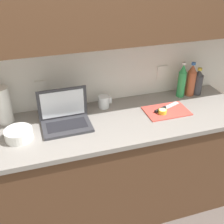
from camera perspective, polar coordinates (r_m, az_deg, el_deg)
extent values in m
plane|color=#564C47|center=(2.58, -4.21, -19.47)|extent=(12.00, 12.00, 0.00)
cube|color=white|center=(2.12, -7.85, 11.67)|extent=(5.20, 0.06, 2.60)
cube|color=white|center=(2.14, -14.20, 4.71)|extent=(0.09, 0.01, 0.12)
cube|color=white|center=(2.38, 10.11, 7.86)|extent=(0.09, 0.01, 0.12)
cube|color=brown|center=(2.27, -4.64, -12.44)|extent=(2.36, 0.59, 0.86)
cube|color=gray|center=(1.99, -5.17, -2.99)|extent=(2.43, 0.63, 0.03)
cube|color=#333338|center=(1.97, -9.15, -2.87)|extent=(0.34, 0.24, 0.02)
cube|color=black|center=(1.96, -9.18, -2.60)|extent=(0.28, 0.14, 0.00)
cube|color=#333338|center=(2.00, -10.01, 1.70)|extent=(0.35, 0.02, 0.23)
cube|color=white|center=(1.99, -9.98, 1.63)|extent=(0.30, 0.01, 0.19)
cube|color=#D1473D|center=(2.17, 10.98, 0.24)|extent=(0.33, 0.22, 0.01)
cube|color=silver|center=(2.25, 11.97, 1.38)|extent=(0.15, 0.09, 0.00)
cylinder|color=black|center=(2.15, 9.78, 0.54)|extent=(0.11, 0.06, 0.02)
cylinder|color=yellow|center=(2.12, 10.23, 0.09)|extent=(0.06, 0.06, 0.03)
cylinder|color=#F4EAA3|center=(2.11, 10.27, 0.47)|extent=(0.05, 0.05, 0.00)
cylinder|color=#2D934C|center=(2.38, 13.92, 5.47)|extent=(0.07, 0.07, 0.21)
cone|color=#2D934C|center=(2.33, 14.34, 8.58)|extent=(0.06, 0.06, 0.07)
cylinder|color=white|center=(2.31, 14.47, 9.53)|extent=(0.03, 0.03, 0.02)
cylinder|color=#A34C2D|center=(2.43, 15.67, 5.60)|extent=(0.08, 0.08, 0.21)
cone|color=#A34C2D|center=(2.37, 16.12, 8.53)|extent=(0.07, 0.07, 0.06)
cylinder|color=#3366B2|center=(2.36, 16.26, 9.42)|extent=(0.03, 0.03, 0.02)
cylinder|color=#333338|center=(2.47, 16.94, 5.34)|extent=(0.08, 0.08, 0.17)
cone|color=#333338|center=(2.43, 17.31, 7.61)|extent=(0.07, 0.07, 0.05)
cylinder|color=gold|center=(2.42, 17.43, 8.31)|extent=(0.04, 0.04, 0.02)
cylinder|color=silver|center=(2.17, -1.69, 2.11)|extent=(0.09, 0.09, 0.09)
cube|color=silver|center=(2.18, -0.36, 2.42)|extent=(0.02, 0.01, 0.05)
cylinder|color=white|center=(1.92, -18.41, -4.31)|extent=(0.18, 0.18, 0.07)
cylinder|color=white|center=(2.09, -21.34, 1.31)|extent=(0.12, 0.12, 0.26)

